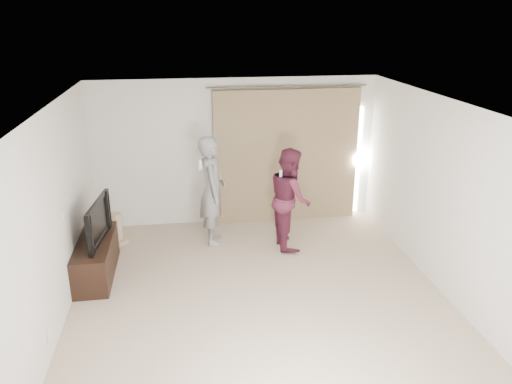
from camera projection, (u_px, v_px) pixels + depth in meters
floor at (260, 298)px, 6.73m from camera, size 5.50×5.50×0.00m
wall_back at (236, 152)px, 8.84m from camera, size 5.00×0.04×2.60m
wall_left at (54, 221)px, 5.93m from camera, size 0.04×5.50×2.60m
ceiling at (261, 106)px, 5.84m from camera, size 5.00×5.50×0.01m
curtain at (287, 156)px, 8.94m from camera, size 2.80×0.11×2.46m
tv_console at (96, 258)px, 7.24m from camera, size 0.49×1.42×0.55m
tv at (91, 221)px, 7.05m from camera, size 0.27×1.08×0.61m
scratching_post at (116, 231)px, 8.30m from camera, size 0.39×0.39×0.52m
person_man at (212, 190)px, 8.13m from camera, size 0.46×0.68×1.81m
person_woman at (290, 198)px, 8.01m from camera, size 0.65×0.82×1.65m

